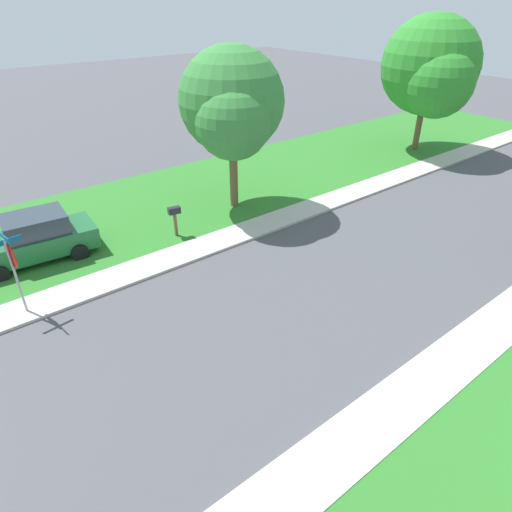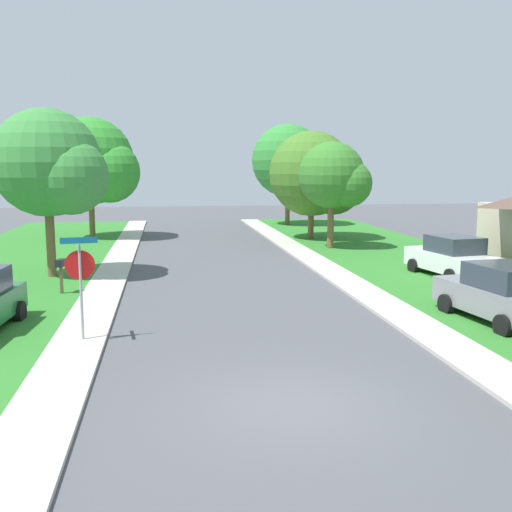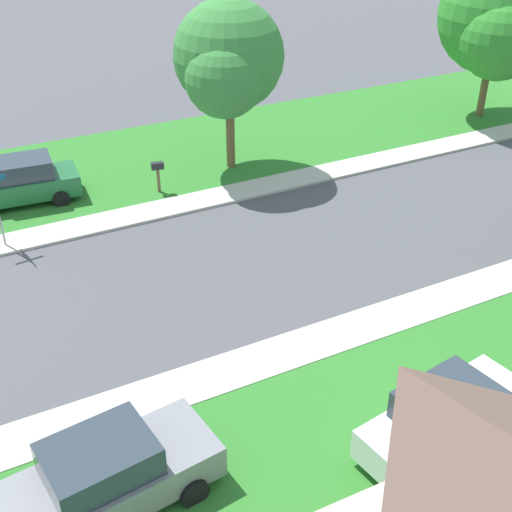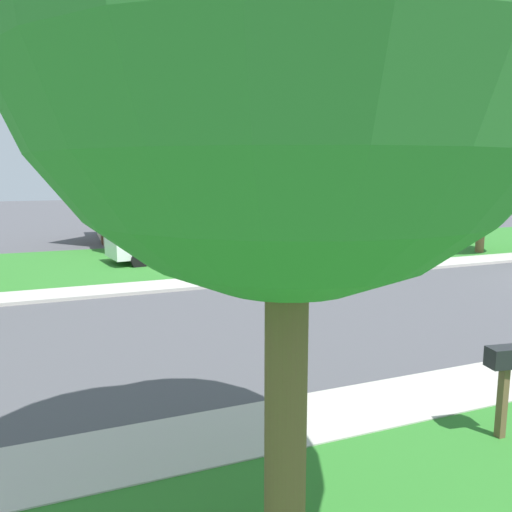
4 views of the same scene
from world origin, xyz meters
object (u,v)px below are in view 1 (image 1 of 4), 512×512
tree_sidewalk_near (232,106)px  tree_corner_large (432,70)px  mailbox (175,214)px  car_green_far_down_street (34,239)px  stop_sign_far_corner (12,261)px

tree_sidewalk_near → tree_corner_large: 13.84m
mailbox → tree_sidewalk_near: bearing=101.8°
car_green_far_down_street → mailbox: car_green_far_down_street is taller
stop_sign_far_corner → tree_corner_large: size_ratio=0.36×
tree_sidewalk_near → mailbox: size_ratio=5.26×
stop_sign_far_corner → tree_corner_large: (-2.14, 23.30, 2.87)m
tree_corner_large → mailbox: tree_corner_large is taller
car_green_far_down_street → tree_corner_large: bearing=87.4°
tree_corner_large → mailbox: (0.62, -17.24, -3.74)m
stop_sign_far_corner → tree_sidewalk_near: 10.08m
stop_sign_far_corner → mailbox: (-1.52, 6.06, -0.88)m
tree_corner_large → stop_sign_far_corner: bearing=-84.8°
tree_sidewalk_near → mailbox: tree_sidewalk_near is taller
stop_sign_far_corner → car_green_far_down_street: 3.50m
tree_corner_large → mailbox: bearing=-87.9°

